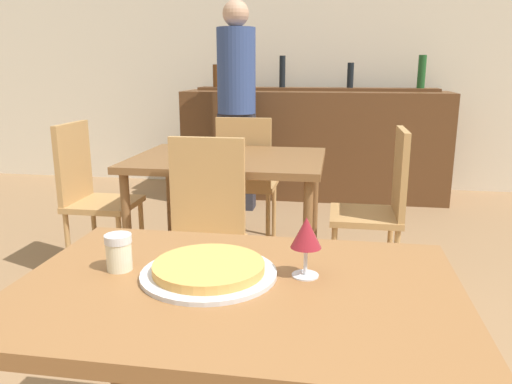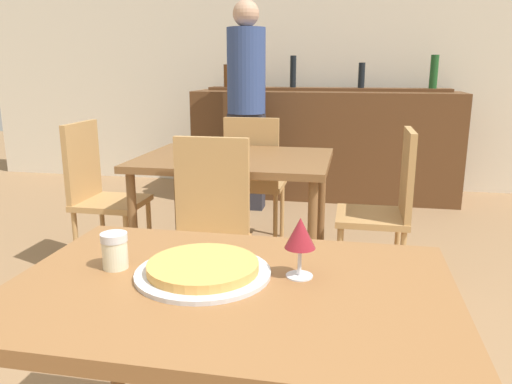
{
  "view_description": "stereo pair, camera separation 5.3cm",
  "coord_description": "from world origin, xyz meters",
  "px_view_note": "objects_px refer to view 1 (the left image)",
  "views": [
    {
      "loc": [
        0.23,
        -1.13,
        1.28
      ],
      "look_at": [
        -0.04,
        0.55,
        0.86
      ],
      "focal_mm": 35.0,
      "sensor_mm": 36.0,
      "label": 1
    },
    {
      "loc": [
        0.29,
        -1.12,
        1.28
      ],
      "look_at": [
        -0.04,
        0.55,
        0.86
      ],
      "focal_mm": 35.0,
      "sensor_mm": 36.0,
      "label": 2
    }
  ],
  "objects_px": {
    "chair_far_side_front": "(203,224)",
    "wine_glass": "(306,234)",
    "cheese_shaker": "(119,252)",
    "person_standing": "(237,99)",
    "chair_far_side_back": "(246,174)",
    "chair_far_side_left": "(90,189)",
    "chair_far_side_right": "(381,201)",
    "pizza_tray": "(209,270)"
  },
  "relations": [
    {
      "from": "person_standing",
      "to": "wine_glass",
      "type": "bearing_deg",
      "value": -75.51
    },
    {
      "from": "chair_far_side_back",
      "to": "wine_glass",
      "type": "xyz_separation_m",
      "value": [
        0.56,
        -2.22,
        0.33
      ]
    },
    {
      "from": "person_standing",
      "to": "chair_far_side_back",
      "type": "bearing_deg",
      "value": -74.95
    },
    {
      "from": "chair_far_side_front",
      "to": "chair_far_side_left",
      "type": "xyz_separation_m",
      "value": [
        -0.89,
        0.59,
        0.0
      ]
    },
    {
      "from": "chair_far_side_front",
      "to": "cheese_shaker",
      "type": "distance_m",
      "value": 1.12
    },
    {
      "from": "chair_far_side_right",
      "to": "chair_far_side_left",
      "type": "bearing_deg",
      "value": -90.0
    },
    {
      "from": "person_standing",
      "to": "wine_glass",
      "type": "xyz_separation_m",
      "value": [
        0.83,
        -3.22,
        -0.14
      ]
    },
    {
      "from": "pizza_tray",
      "to": "cheese_shaker",
      "type": "distance_m",
      "value": 0.25
    },
    {
      "from": "chair_far_side_back",
      "to": "chair_far_side_front",
      "type": "bearing_deg",
      "value": 90.0
    },
    {
      "from": "chair_far_side_front",
      "to": "chair_far_side_back",
      "type": "bearing_deg",
      "value": 90.0
    },
    {
      "from": "chair_far_side_left",
      "to": "wine_glass",
      "type": "bearing_deg",
      "value": -138.25
    },
    {
      "from": "chair_far_side_front",
      "to": "chair_far_side_left",
      "type": "height_order",
      "value": "same"
    },
    {
      "from": "cheese_shaker",
      "to": "wine_glass",
      "type": "bearing_deg",
      "value": 4.36
    },
    {
      "from": "chair_far_side_front",
      "to": "chair_far_side_back",
      "type": "xyz_separation_m",
      "value": [
        0.0,
        1.17,
        0.0
      ]
    },
    {
      "from": "cheese_shaker",
      "to": "wine_glass",
      "type": "relative_size",
      "value": 0.62
    },
    {
      "from": "wine_glass",
      "to": "chair_far_side_left",
      "type": "bearing_deg",
      "value": 131.75
    },
    {
      "from": "wine_glass",
      "to": "chair_far_side_right",
      "type": "bearing_deg",
      "value": 78.54
    },
    {
      "from": "chair_far_side_front",
      "to": "wine_glass",
      "type": "xyz_separation_m",
      "value": [
        0.56,
        -1.04,
        0.33
      ]
    },
    {
      "from": "chair_far_side_left",
      "to": "cheese_shaker",
      "type": "distance_m",
      "value": 1.94
    },
    {
      "from": "chair_far_side_left",
      "to": "chair_far_side_right",
      "type": "height_order",
      "value": "same"
    },
    {
      "from": "wine_glass",
      "to": "chair_far_side_front",
      "type": "bearing_deg",
      "value": 118.34
    },
    {
      "from": "chair_far_side_back",
      "to": "wine_glass",
      "type": "bearing_deg",
      "value": 104.23
    },
    {
      "from": "wine_glass",
      "to": "pizza_tray",
      "type": "bearing_deg",
      "value": -171.04
    },
    {
      "from": "pizza_tray",
      "to": "cheese_shaker",
      "type": "height_order",
      "value": "cheese_shaker"
    },
    {
      "from": "chair_far_side_right",
      "to": "cheese_shaker",
      "type": "xyz_separation_m",
      "value": [
        -0.82,
        -1.67,
        0.27
      ]
    },
    {
      "from": "chair_far_side_back",
      "to": "wine_glass",
      "type": "height_order",
      "value": "chair_far_side_back"
    },
    {
      "from": "cheese_shaker",
      "to": "person_standing",
      "type": "bearing_deg",
      "value": 95.96
    },
    {
      "from": "cheese_shaker",
      "to": "person_standing",
      "type": "relative_size",
      "value": 0.05
    },
    {
      "from": "chair_far_side_left",
      "to": "pizza_tray",
      "type": "xyz_separation_m",
      "value": [
        1.21,
        -1.67,
        0.23
      ]
    },
    {
      "from": "chair_far_side_front",
      "to": "chair_far_side_right",
      "type": "xyz_separation_m",
      "value": [
        0.89,
        0.59,
        0.0
      ]
    },
    {
      "from": "chair_far_side_right",
      "to": "person_standing",
      "type": "distance_m",
      "value": 2.03
    },
    {
      "from": "chair_far_side_back",
      "to": "cheese_shaker",
      "type": "distance_m",
      "value": 2.27
    },
    {
      "from": "cheese_shaker",
      "to": "person_standing",
      "type": "distance_m",
      "value": 3.29
    },
    {
      "from": "pizza_tray",
      "to": "chair_far_side_left",
      "type": "bearing_deg",
      "value": 125.9
    },
    {
      "from": "chair_far_side_back",
      "to": "pizza_tray",
      "type": "bearing_deg",
      "value": 97.96
    },
    {
      "from": "chair_far_side_left",
      "to": "chair_far_side_back",
      "type": "bearing_deg",
      "value": -56.66
    },
    {
      "from": "chair_far_side_back",
      "to": "person_standing",
      "type": "height_order",
      "value": "person_standing"
    },
    {
      "from": "chair_far_side_right",
      "to": "pizza_tray",
      "type": "height_order",
      "value": "chair_far_side_right"
    },
    {
      "from": "chair_far_side_front",
      "to": "pizza_tray",
      "type": "distance_m",
      "value": 1.15
    },
    {
      "from": "chair_far_side_back",
      "to": "person_standing",
      "type": "relative_size",
      "value": 0.52
    },
    {
      "from": "chair_far_side_left",
      "to": "person_standing",
      "type": "distance_m",
      "value": 1.78
    },
    {
      "from": "chair_far_side_left",
      "to": "wine_glass",
      "type": "height_order",
      "value": "chair_far_side_left"
    }
  ]
}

